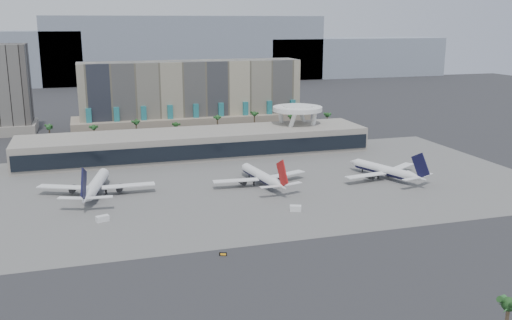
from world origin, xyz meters
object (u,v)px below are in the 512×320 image
object	(u,v)px
airliner_right	(385,170)
service_vehicle_a	(102,219)
service_vehicle_b	(296,208)
airliner_centre	(262,176)
taxiway_sign	(223,254)
airliner_left	(96,185)

from	to	relation	value
airliner_right	service_vehicle_a	distance (m)	118.15
service_vehicle_a	service_vehicle_b	xyz separation A→B (m)	(65.17, -8.64, -0.00)
airliner_centre	service_vehicle_a	bearing A→B (deg)	-166.02
service_vehicle_a	taxiway_sign	xyz separation A→B (m)	(31.57, -39.23, -0.52)
airliner_centre	service_vehicle_a	size ratio (longest dim) A/B	10.03
airliner_centre	airliner_right	size ratio (longest dim) A/B	1.05
service_vehicle_a	taxiway_sign	size ratio (longest dim) A/B	1.90
airliner_left	taxiway_sign	size ratio (longest dim) A/B	20.67
airliner_centre	taxiway_sign	distance (m)	72.69
service_vehicle_a	service_vehicle_b	distance (m)	65.74
airliner_left	airliner_centre	xyz separation A→B (m)	(64.82, -5.28, -0.34)
service_vehicle_b	service_vehicle_a	bearing A→B (deg)	-165.73
airliner_right	service_vehicle_b	size ratio (longest dim) A/B	10.09
airliner_centre	service_vehicle_a	xyz separation A→B (m)	(-63.70, -25.90, -2.65)
airliner_right	taxiway_sign	distance (m)	103.62
airliner_left	service_vehicle_b	xyz separation A→B (m)	(66.29, -39.82, -2.99)
airliner_left	service_vehicle_a	xyz separation A→B (m)	(1.12, -31.18, -2.99)
airliner_left	service_vehicle_a	distance (m)	31.34
airliner_left	service_vehicle_b	distance (m)	77.39
service_vehicle_b	taxiway_sign	bearing A→B (deg)	-115.86
taxiway_sign	airliner_left	bearing A→B (deg)	133.73
airliner_centre	service_vehicle_b	distance (m)	34.67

